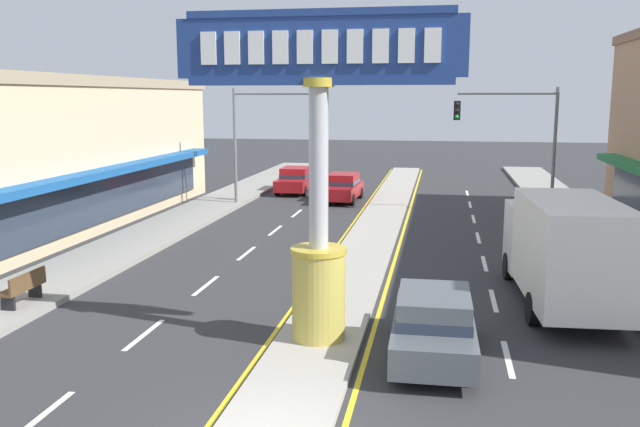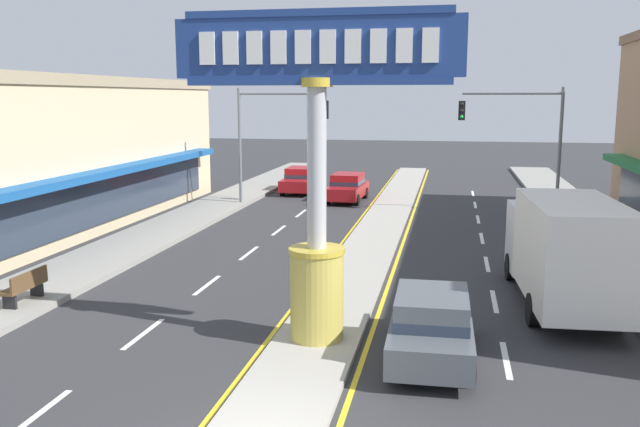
% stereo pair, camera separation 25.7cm
% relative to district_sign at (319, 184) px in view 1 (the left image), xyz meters
% --- Properties ---
extents(median_strip, '(2.03, 52.00, 0.14)m').
position_rel_district_sign_xyz_m(median_strip, '(0.00, 13.02, -3.73)').
color(median_strip, '#A39E93').
rests_on(median_strip, ground).
extents(sidewalk_left, '(2.95, 60.00, 0.18)m').
position_rel_district_sign_xyz_m(sidewalk_left, '(-9.09, 11.02, -3.71)').
color(sidewalk_left, gray).
rests_on(sidewalk_left, ground).
extents(sidewalk_right, '(2.95, 60.00, 0.18)m').
position_rel_district_sign_xyz_m(sidewalk_right, '(9.09, 11.02, -3.71)').
color(sidewalk_right, gray).
rests_on(sidewalk_right, ground).
extents(lane_markings, '(8.77, 52.00, 0.01)m').
position_rel_district_sign_xyz_m(lane_markings, '(0.00, 11.67, -3.79)').
color(lane_markings, silver).
rests_on(lane_markings, ground).
extents(district_sign, '(6.46, 1.31, 7.48)m').
position_rel_district_sign_xyz_m(district_sign, '(0.00, 0.00, 0.00)').
color(district_sign, gold).
rests_on(district_sign, median_strip).
extents(storefront_left, '(9.45, 24.20, 6.61)m').
position_rel_district_sign_xyz_m(storefront_left, '(-15.58, 11.87, -0.49)').
color(storefront_left, beige).
rests_on(storefront_left, ground).
extents(traffic_light_left_side, '(4.86, 0.46, 6.20)m').
position_rel_district_sign_xyz_m(traffic_light_left_side, '(-6.25, 19.19, 0.45)').
color(traffic_light_left_side, slate).
rests_on(traffic_light_left_side, ground).
extents(traffic_light_right_side, '(4.86, 0.46, 6.20)m').
position_rel_district_sign_xyz_m(traffic_light_right_side, '(6.25, 18.65, 0.45)').
color(traffic_light_right_side, slate).
rests_on(traffic_light_right_side, ground).
extents(sedan_near_right_lane, '(1.99, 4.38, 1.53)m').
position_rel_district_sign_xyz_m(sedan_near_right_lane, '(-2.66, 21.83, -3.01)').
color(sedan_near_right_lane, maroon).
rests_on(sedan_near_right_lane, ground).
extents(box_truck_far_right_lane, '(2.56, 7.01, 3.12)m').
position_rel_district_sign_xyz_m(box_truck_far_right_lane, '(6.06, 3.95, -2.10)').
color(box_truck_far_right_lane, silver).
rests_on(box_truck_far_right_lane, ground).
extents(sedan_near_left_lane, '(1.89, 4.32, 1.53)m').
position_rel_district_sign_xyz_m(sedan_near_left_lane, '(2.66, -0.39, -3.01)').
color(sedan_near_left_lane, '#4C5156').
rests_on(sedan_near_left_lane, ground).
extents(sedan_mid_left_lane, '(1.91, 4.34, 1.53)m').
position_rel_district_sign_xyz_m(sedan_mid_left_lane, '(-5.96, 24.62, -3.01)').
color(sedan_mid_left_lane, maroon).
rests_on(sedan_mid_left_lane, ground).
extents(street_bench, '(0.48, 1.60, 0.88)m').
position_rel_district_sign_xyz_m(street_bench, '(-8.35, 1.04, -3.15)').
color(street_bench, brown).
rests_on(street_bench, sidewalk_left).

